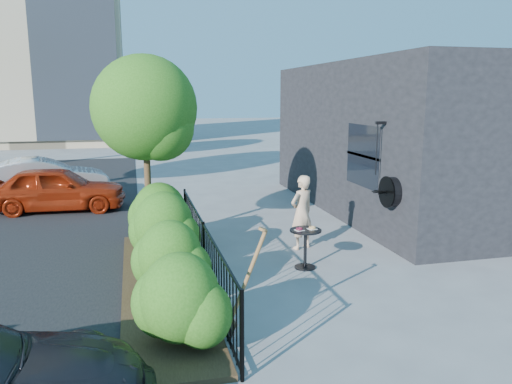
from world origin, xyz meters
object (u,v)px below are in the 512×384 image
object	(u,v)px
woman	(302,212)
shovel	(244,290)
car_silver	(43,179)
car_red	(57,189)
patio_tree	(148,114)
cafe_table	(305,242)

from	to	relation	value
woman	shovel	world-z (taller)	woman
woman	car_silver	xyz separation A→B (m)	(-6.05, 6.64, -0.14)
shovel	car_red	world-z (taller)	shovel
patio_tree	cafe_table	distance (m)	4.23
shovel	car_red	distance (m)	9.11
patio_tree	woman	bearing A→B (deg)	-22.02
woman	car_red	xyz separation A→B (m)	(-5.43, 4.89, -0.15)
shovel	patio_tree	bearing A→B (deg)	101.57
patio_tree	car_silver	bearing A→B (deg)	119.33
car_red	patio_tree	bearing A→B (deg)	-143.46
cafe_table	woman	xyz separation A→B (m)	(0.33, 1.17, 0.27)
cafe_table	car_red	bearing A→B (deg)	130.08
patio_tree	car_red	distance (m)	4.91
car_red	car_silver	distance (m)	1.85
cafe_table	car_red	xyz separation A→B (m)	(-5.10, 6.06, 0.11)
shovel	woman	bearing A→B (deg)	60.42
car_silver	patio_tree	bearing A→B (deg)	-160.42
cafe_table	shovel	xyz separation A→B (m)	(-1.69, -2.39, 0.16)
woman	car_silver	world-z (taller)	woman
car_silver	shovel	bearing A→B (deg)	-168.20
patio_tree	shovel	size ratio (longest dim) A/B	2.56
patio_tree	car_silver	distance (m)	6.58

